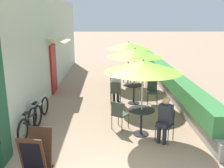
{
  "coord_description": "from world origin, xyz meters",
  "views": [
    {
      "loc": [
        -0.02,
        -4.59,
        3.2
      ],
      "look_at": [
        0.15,
        3.8,
        1.0
      ],
      "focal_mm": 40.0,
      "sensor_mm": 36.0,
      "label": 1
    }
  ],
  "objects_px": {
    "cafe_chair_far_left": "(142,77)",
    "patio_umbrella_near": "(143,66)",
    "coffee_cup_mid": "(137,84)",
    "patio_table_far": "(128,75)",
    "cafe_chair_near_left": "(166,122)",
    "patio_umbrella_far": "(128,45)",
    "cafe_chair_near_right": "(119,113)",
    "patio_table_mid": "(134,90)",
    "menu_board": "(36,152)",
    "cafe_chair_far_back": "(116,77)",
    "patio_table_near": "(141,117)",
    "cafe_chair_mid_left": "(116,91)",
    "coffee_cup_far": "(131,70)",
    "cafe_chair_mid_right": "(152,90)",
    "seated_patron_mid_left": "(116,86)",
    "bicycle_leaning": "(31,122)",
    "patio_umbrella_mid": "(135,53)",
    "bicycle_second": "(39,111)",
    "seated_patron_near_left": "(165,118)",
    "cafe_chair_far_right": "(126,72)"
  },
  "relations": [
    {
      "from": "cafe_chair_near_right",
      "to": "patio_table_mid",
      "type": "relative_size",
      "value": 1.16
    },
    {
      "from": "coffee_cup_mid",
      "to": "patio_umbrella_far",
      "type": "xyz_separation_m",
      "value": [
        -0.12,
        2.78,
        1.18
      ]
    },
    {
      "from": "bicycle_second",
      "to": "seated_patron_mid_left",
      "type": "bearing_deg",
      "value": 41.07
    },
    {
      "from": "cafe_chair_near_left",
      "to": "patio_umbrella_far",
      "type": "relative_size",
      "value": 0.4
    },
    {
      "from": "patio_table_near",
      "to": "patio_umbrella_near",
      "type": "relative_size",
      "value": 0.34
    },
    {
      "from": "patio_umbrella_near",
      "to": "cafe_chair_mid_right",
      "type": "relative_size",
      "value": 2.51
    },
    {
      "from": "cafe_chair_mid_left",
      "to": "patio_umbrella_far",
      "type": "distance_m",
      "value": 3.11
    },
    {
      "from": "patio_table_near",
      "to": "bicycle_second",
      "type": "relative_size",
      "value": 0.45
    },
    {
      "from": "coffee_cup_mid",
      "to": "cafe_chair_far_left",
      "type": "distance_m",
      "value": 2.55
    },
    {
      "from": "patio_umbrella_far",
      "to": "cafe_chair_far_right",
      "type": "bearing_deg",
      "value": 95.14
    },
    {
      "from": "patio_table_near",
      "to": "patio_table_mid",
      "type": "bearing_deg",
      "value": 88.36
    },
    {
      "from": "patio_umbrella_near",
      "to": "bicycle_second",
      "type": "relative_size",
      "value": 1.3
    },
    {
      "from": "patio_umbrella_far",
      "to": "menu_board",
      "type": "height_order",
      "value": "patio_umbrella_far"
    },
    {
      "from": "cafe_chair_near_right",
      "to": "menu_board",
      "type": "height_order",
      "value": "menu_board"
    },
    {
      "from": "cafe_chair_mid_left",
      "to": "seated_patron_mid_left",
      "type": "bearing_deg",
      "value": 90.0
    },
    {
      "from": "cafe_chair_mid_right",
      "to": "bicycle_leaning",
      "type": "height_order",
      "value": "cafe_chair_mid_right"
    },
    {
      "from": "seated_patron_near_left",
      "to": "patio_umbrella_mid",
      "type": "xyz_separation_m",
      "value": [
        -0.48,
        3.14,
        1.29
      ]
    },
    {
      "from": "bicycle_leaning",
      "to": "cafe_chair_far_back",
      "type": "bearing_deg",
      "value": 67.21
    },
    {
      "from": "cafe_chair_far_left",
      "to": "menu_board",
      "type": "xyz_separation_m",
      "value": [
        -3.18,
        -6.77,
        -0.07
      ]
    },
    {
      "from": "patio_umbrella_near",
      "to": "coffee_cup_far",
      "type": "relative_size",
      "value": 24.24
    },
    {
      "from": "patio_umbrella_near",
      "to": "bicycle_second",
      "type": "xyz_separation_m",
      "value": [
        -3.16,
        1.05,
        -1.65
      ]
    },
    {
      "from": "seated_patron_near_left",
      "to": "cafe_chair_mid_right",
      "type": "distance_m",
      "value": 3.16
    },
    {
      "from": "patio_table_far",
      "to": "patio_umbrella_far",
      "type": "height_order",
      "value": "patio_umbrella_far"
    },
    {
      "from": "patio_table_far",
      "to": "menu_board",
      "type": "bearing_deg",
      "value": -109.75
    },
    {
      "from": "cafe_chair_far_left",
      "to": "cafe_chair_far_right",
      "type": "bearing_deg",
      "value": -23.83
    },
    {
      "from": "cafe_chair_mid_right",
      "to": "coffee_cup_far",
      "type": "xyz_separation_m",
      "value": [
        -0.6,
        2.57,
        0.28
      ]
    },
    {
      "from": "patio_umbrella_far",
      "to": "cafe_chair_far_back",
      "type": "distance_m",
      "value": 1.63
    },
    {
      "from": "cafe_chair_near_right",
      "to": "cafe_chair_mid_left",
      "type": "distance_m",
      "value": 2.33
    },
    {
      "from": "patio_table_far",
      "to": "menu_board",
      "type": "distance_m",
      "value": 7.51
    },
    {
      "from": "cafe_chair_mid_left",
      "to": "cafe_chair_mid_right",
      "type": "relative_size",
      "value": 1.0
    },
    {
      "from": "patio_table_far",
      "to": "patio_umbrella_mid",
      "type": "bearing_deg",
      "value": -89.74
    },
    {
      "from": "patio_umbrella_near",
      "to": "cafe_chair_far_back",
      "type": "distance_m",
      "value": 5.16
    },
    {
      "from": "seated_patron_near_left",
      "to": "coffee_cup_mid",
      "type": "xyz_separation_m",
      "value": [
        -0.37,
        3.0,
        0.11
      ]
    },
    {
      "from": "cafe_chair_far_back",
      "to": "bicycle_leaning",
      "type": "height_order",
      "value": "cafe_chair_far_back"
    },
    {
      "from": "cafe_chair_far_back",
      "to": "patio_umbrella_mid",
      "type": "bearing_deg",
      "value": -104.07
    },
    {
      "from": "coffee_cup_mid",
      "to": "menu_board",
      "type": "height_order",
      "value": "menu_board"
    },
    {
      "from": "cafe_chair_far_left",
      "to": "patio_table_near",
      "type": "bearing_deg",
      "value": 113.01
    },
    {
      "from": "cafe_chair_near_left",
      "to": "patio_umbrella_far",
      "type": "distance_m",
      "value": 5.9
    },
    {
      "from": "cafe_chair_near_right",
      "to": "patio_table_mid",
      "type": "distance_m",
      "value": 2.44
    },
    {
      "from": "coffee_cup_mid",
      "to": "cafe_chair_near_right",
      "type": "bearing_deg",
      "value": -110.01
    },
    {
      "from": "coffee_cup_far",
      "to": "menu_board",
      "type": "xyz_separation_m",
      "value": [
        -2.67,
        -7.01,
        -0.35
      ]
    },
    {
      "from": "cafe_chair_mid_right",
      "to": "patio_table_far",
      "type": "bearing_deg",
      "value": -69.15
    },
    {
      "from": "patio_table_far",
      "to": "menu_board",
      "type": "relative_size",
      "value": 0.82
    },
    {
      "from": "seated_patron_mid_left",
      "to": "cafe_chair_near_left",
      "type": "bearing_deg",
      "value": -62.99
    },
    {
      "from": "cafe_chair_mid_right",
      "to": "bicycle_leaning",
      "type": "distance_m",
      "value": 4.71
    },
    {
      "from": "coffee_cup_mid",
      "to": "patio_table_far",
      "type": "distance_m",
      "value": 2.79
    },
    {
      "from": "patio_table_far",
      "to": "patio_umbrella_far",
      "type": "relative_size",
      "value": 0.34
    },
    {
      "from": "patio_umbrella_mid",
      "to": "patio_table_far",
      "type": "bearing_deg",
      "value": 90.26
    },
    {
      "from": "cafe_chair_far_left",
      "to": "patio_umbrella_near",
      "type": "bearing_deg",
      "value": 113.01
    },
    {
      "from": "cafe_chair_near_left",
      "to": "menu_board",
      "type": "height_order",
      "value": "menu_board"
    }
  ]
}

